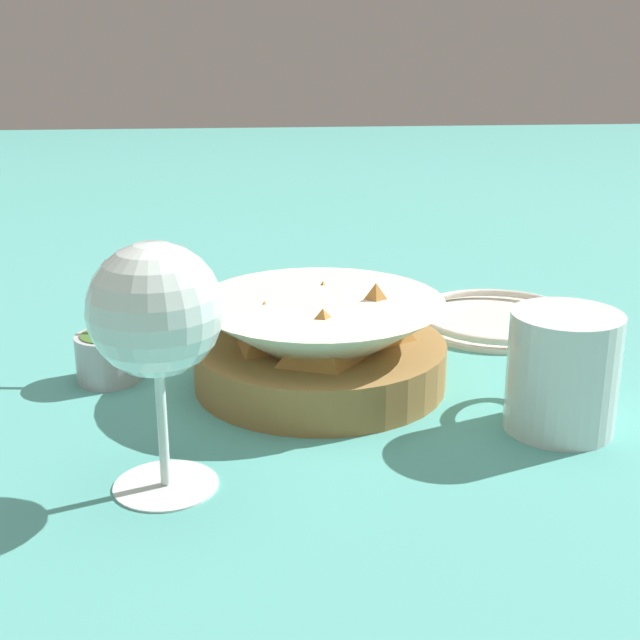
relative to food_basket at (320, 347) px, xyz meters
The scene contains 7 objects.
ground_plane 0.04m from the food_basket, 72.80° to the left, with size 4.00×4.00×0.00m, color teal.
food_basket is the anchor object (origin of this frame).
sauce_cup 0.19m from the food_basket, 82.13° to the left, with size 0.06×0.06×0.10m.
wine_glass 0.23m from the food_basket, 144.68° to the left, with size 0.09×0.09×0.17m.
beer_mug 0.21m from the food_basket, 120.18° to the right, with size 0.12×0.09×0.10m.
side_plate 0.25m from the food_basket, 54.28° to the right, with size 0.18×0.18×0.01m.
napkin 0.21m from the food_basket, ahead, with size 0.14×0.11×0.01m.
Camera 1 is at (-0.73, 0.04, 0.30)m, focal length 50.00 mm.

